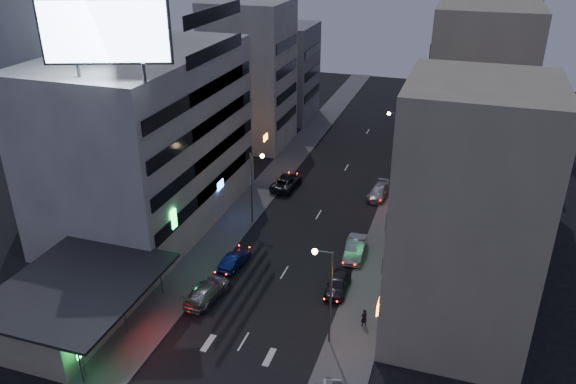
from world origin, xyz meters
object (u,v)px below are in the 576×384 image
at_px(road_car_silver, 207,291).
at_px(person, 364,318).
at_px(scooter_black_b, 332,384).
at_px(parked_car_right_mid, 355,249).
at_px(parked_car_right_near, 338,284).
at_px(parked_car_right_far, 379,192).
at_px(road_car_blue, 235,260).
at_px(parked_car_left, 286,182).
at_px(scooter_silver_b, 341,373).

distance_m(road_car_silver, person, 13.48).
height_order(person, scooter_black_b, person).
relative_size(parked_car_right_mid, road_car_silver, 0.92).
xyz_separation_m(parked_car_right_near, road_car_silver, (-10.36, -4.52, 0.03)).
bearing_deg(scooter_black_b, parked_car_right_far, 16.12).
height_order(parked_car_right_far, road_car_blue, parked_car_right_far).
xyz_separation_m(parked_car_left, scooter_black_b, (13.35, -30.42, -0.10)).
bearing_deg(scooter_silver_b, road_car_silver, 50.79).
bearing_deg(parked_car_right_near, person, -53.21).
bearing_deg(scooter_black_b, parked_car_right_near, 23.88).
distance_m(parked_car_left, parked_car_right_far, 11.24).
xyz_separation_m(parked_car_left, parked_car_right_far, (11.20, 0.91, -0.05)).
relative_size(parked_car_right_far, road_car_blue, 1.21).
bearing_deg(parked_car_right_mid, scooter_black_b, -86.08).
bearing_deg(road_car_silver, parked_car_right_mid, -128.39).
xyz_separation_m(person, scooter_silver_b, (-0.36, -6.26, -0.24)).
bearing_deg(scooter_silver_b, parked_car_right_mid, -6.54).
bearing_deg(parked_car_right_far, road_car_blue, -111.58).
bearing_deg(parked_car_right_far, road_car_silver, -106.58).
height_order(parked_car_right_mid, parked_car_right_far, parked_car_right_mid).
bearing_deg(scooter_silver_b, scooter_black_b, 147.56).
xyz_separation_m(parked_car_right_mid, road_car_silver, (-10.60, -10.67, -0.04)).
relative_size(parked_car_right_near, road_car_silver, 0.82).
bearing_deg(scooter_silver_b, parked_car_right_far, -10.43).
distance_m(parked_car_left, scooter_black_b, 33.22).
xyz_separation_m(road_car_blue, road_car_silver, (-0.27, -5.32, 0.10)).
bearing_deg(road_car_silver, scooter_silver_b, 162.42).
distance_m(parked_car_right_near, parked_car_right_far, 19.79).
xyz_separation_m(road_car_silver, scooter_silver_b, (13.12, -5.84, -0.10)).
height_order(road_car_silver, scooter_silver_b, road_car_silver).
bearing_deg(road_car_blue, person, 165.83).
relative_size(parked_car_right_mid, person, 3.13).
bearing_deg(parked_car_left, parked_car_right_mid, 134.41).
xyz_separation_m(parked_car_right_mid, parked_car_left, (-11.20, 12.73, -0.05)).
xyz_separation_m(person, scooter_black_b, (-0.72, -7.44, -0.24)).
height_order(parked_car_right_mid, road_car_blue, parked_car_right_mid).
distance_m(road_car_silver, scooter_silver_b, 14.36).
height_order(parked_car_right_mid, road_car_silver, parked_car_right_mid).
bearing_deg(parked_car_left, person, 124.56).
bearing_deg(parked_car_right_mid, person, -77.35).
height_order(parked_car_right_mid, scooter_silver_b, parked_car_right_mid).
relative_size(person, scooter_silver_b, 0.87).
bearing_deg(scooter_black_b, parked_car_right_mid, 19.13).
height_order(road_car_silver, scooter_black_b, road_car_silver).
height_order(parked_car_left, scooter_silver_b, parked_car_left).
bearing_deg(scooter_black_b, parked_car_left, 35.89).
bearing_deg(road_car_blue, parked_car_right_far, -112.33).
xyz_separation_m(road_car_blue, person, (13.20, -4.91, 0.23)).
xyz_separation_m(parked_car_right_near, person, (3.11, -4.10, 0.16)).
bearing_deg(road_car_blue, parked_car_left, -81.03).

